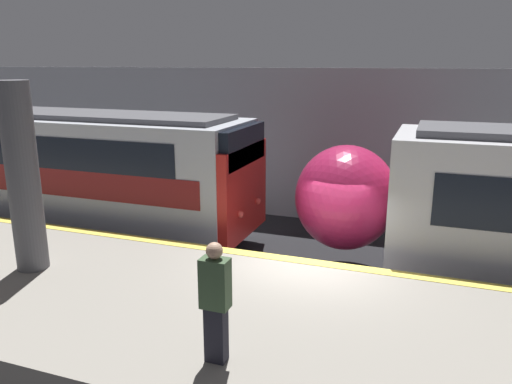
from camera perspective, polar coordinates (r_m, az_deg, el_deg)
The scene contains 5 objects.
ground_plane at distance 10.87m, azimuth 5.90°, elevation -13.20°, with size 120.00×120.00×0.00m, color black.
platform at distance 8.52m, azimuth 1.71°, elevation -17.17°, with size 40.00×4.95×1.15m.
station_rear_barrier at distance 15.95m, azimuth 11.66°, elevation 4.89°, with size 50.00×0.15×4.89m.
support_pillar_near at distance 10.35m, azimuth -25.07°, elevation 1.44°, with size 0.60×0.60×3.61m.
person_waiting at distance 6.72m, azimuth -4.66°, elevation -12.17°, with size 0.38×0.24×1.69m.
Camera 1 is at (2.25, -9.36, 5.06)m, focal length 35.00 mm.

